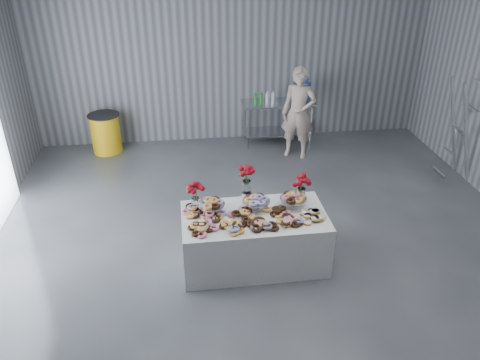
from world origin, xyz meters
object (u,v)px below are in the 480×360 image
Objects in this scene: person at (298,113)px; stepladder at (460,129)px; prep_table at (278,115)px; trash_barrel at (106,133)px; display_table at (254,239)px; water_jug at (303,89)px.

person is 0.95× the size of stepladder.
prep_table is 0.84× the size of person.
trash_barrel is (-3.51, -0.00, -0.22)m from prep_table.
stepladder is (6.36, -1.90, 0.53)m from trash_barrel.
trash_barrel is at bearing 121.90° from display_table.
water_jug is 0.75m from person.
trash_barrel reaches higher than display_table.
person reaches higher than trash_barrel.
person is at bearing 67.23° from display_table.
stepladder is (2.34, -1.90, -0.22)m from water_jug.
trash_barrel is 6.66m from stepladder.
stepladder is at bearing 26.73° from display_table.
person is (1.35, 3.22, 0.52)m from display_table.
display_table is 2.39× the size of trash_barrel.
stepladder is at bearing -16.64° from trash_barrel.
trash_barrel is at bearing 163.36° from stepladder.
prep_table is 0.76m from person.
display_table is at bearing -89.03° from person.
display_table is at bearing -112.35° from water_jug.
water_jug is at bearing 140.97° from stepladder.
prep_table is 3.52m from trash_barrel.
trash_barrel is at bearing -180.00° from prep_table.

